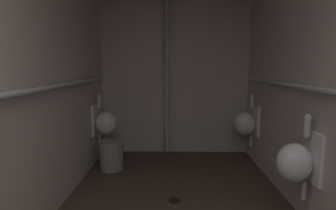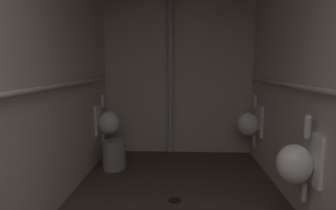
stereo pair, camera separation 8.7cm
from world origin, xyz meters
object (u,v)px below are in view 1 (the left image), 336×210
at_px(urinal_right_mid, 297,161).
at_px(waste_bin, 112,155).
at_px(urinal_left_mid, 104,122).
at_px(floor_drain, 175,200).
at_px(standpipe_back_wall, 167,71).
at_px(urinal_right_far, 246,123).

distance_m(urinal_right_mid, waste_bin, 2.36).
xyz_separation_m(urinal_left_mid, floor_drain, (1.00, -1.19, -0.59)).
bearing_deg(urinal_left_mid, urinal_right_mid, -38.82).
bearing_deg(floor_drain, standpipe_back_wall, 93.79).
bearing_deg(waste_bin, standpipe_back_wall, 44.38).
distance_m(urinal_right_far, standpipe_back_wall, 1.43).
relative_size(urinal_left_mid, waste_bin, 1.92).
bearing_deg(standpipe_back_wall, urinal_right_far, -20.87).
bearing_deg(urinal_right_far, waste_bin, -171.31).
relative_size(urinal_left_mid, standpipe_back_wall, 0.29).
xyz_separation_m(urinal_right_far, standpipe_back_wall, (-1.15, 0.44, 0.74)).
xyz_separation_m(urinal_right_far, waste_bin, (-1.89, -0.29, -0.40)).
distance_m(urinal_left_mid, standpipe_back_wall, 1.24).
relative_size(floor_drain, waste_bin, 0.36).
relative_size(urinal_right_far, waste_bin, 1.92).
xyz_separation_m(urinal_left_mid, waste_bin, (0.15, -0.29, -0.40)).
bearing_deg(urinal_left_mid, floor_drain, -49.75).
bearing_deg(waste_bin, urinal_left_mid, 117.82).
height_order(urinal_left_mid, urinal_right_mid, same).
xyz_separation_m(urinal_right_far, floor_drain, (-1.04, -1.18, -0.59)).
bearing_deg(urinal_right_mid, waste_bin, 144.41).
bearing_deg(waste_bin, urinal_right_far, 8.69).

